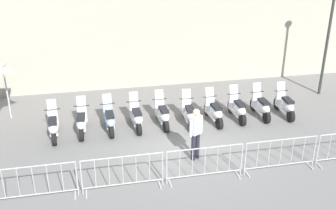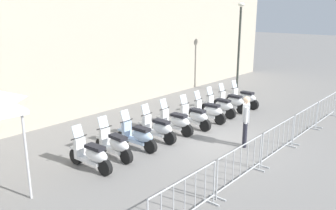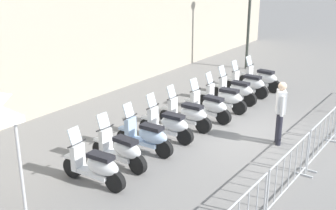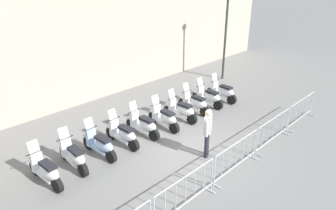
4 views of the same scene
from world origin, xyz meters
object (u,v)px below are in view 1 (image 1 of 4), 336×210
object	(u,v)px
barrier_segment_0	(34,184)
barrier_segment_1	(123,173)
motorcycle_9	(285,105)
officer_near_row_end	(196,131)
motorcycle_2	(110,120)
motorcycle_4	(163,115)
motorcycle_5	(189,114)
motorcycle_8	(261,107)
motorcycle_3	(136,117)
barrier_segment_3	(280,155)
motorcycle_0	(53,126)
motorcycle_6	(214,112)
motorcycle_1	(82,122)
barrier_segment_2	(205,164)
motorcycle_7	(238,109)
street_lamp	(329,28)

from	to	relation	value
barrier_segment_0	barrier_segment_1	bearing A→B (deg)	4.76
motorcycle_9	officer_near_row_end	bearing A→B (deg)	-146.07
barrier_segment_0	motorcycle_2	bearing A→B (deg)	63.37
motorcycle_4	motorcycle_5	world-z (taller)	same
motorcycle_8	barrier_segment_1	size ratio (longest dim) A/B	0.76
motorcycle_3	barrier_segment_3	bearing A→B (deg)	-39.54
motorcycle_9	barrier_segment_3	world-z (taller)	motorcycle_9
motorcycle_0	motorcycle_9	xyz separation A→B (m)	(8.79, 0.76, 0.00)
motorcycle_0	motorcycle_6	size ratio (longest dim) A/B	1.00
barrier_segment_1	officer_near_row_end	world-z (taller)	officer_near_row_end
motorcycle_1	motorcycle_6	world-z (taller)	same
motorcycle_5	motorcycle_2	bearing A→B (deg)	-177.53
motorcycle_5	barrier_segment_2	bearing A→B (deg)	-92.92
motorcycle_7	barrier_segment_0	bearing A→B (deg)	-148.01
barrier_segment_3	barrier_segment_0	bearing A→B (deg)	-175.24
motorcycle_2	motorcycle_4	world-z (taller)	same
motorcycle_2	barrier_segment_2	xyz separation A→B (m)	(2.75, -3.51, 0.07)
motorcycle_9	street_lamp	xyz separation A→B (m)	(2.54, 2.14, 2.55)
barrier_segment_3	motorcycle_5	bearing A→B (deg)	122.24
motorcycle_6	motorcycle_8	world-z (taller)	same
motorcycle_1	barrier_segment_1	xyz separation A→B (m)	(1.38, -3.62, 0.07)
motorcycle_2	motorcycle_0	bearing A→B (deg)	-171.58
motorcycle_5	motorcycle_7	xyz separation A→B (m)	(1.95, 0.25, 0.00)
motorcycle_7	barrier_segment_3	distance (m)	3.69
motorcycle_8	barrier_segment_1	bearing A→B (deg)	-142.66
motorcycle_2	street_lamp	bearing A→B (deg)	15.49
motorcycle_4	motorcycle_9	distance (m)	4.90
motorcycle_7	motorcycle_9	world-z (taller)	same
motorcycle_8	barrier_segment_0	size ratio (longest dim) A/B	0.76
barrier_segment_2	street_lamp	size ratio (longest dim) A/B	0.47
barrier_segment_3	motorcycle_4	bearing A→B (deg)	131.96
motorcycle_2	barrier_segment_1	world-z (taller)	motorcycle_2
motorcycle_3	motorcycle_5	world-z (taller)	same
motorcycle_7	motorcycle_3	bearing A→B (deg)	-175.92
motorcycle_2	motorcycle_9	distance (m)	6.86
motorcycle_6	barrier_segment_1	xyz separation A→B (m)	(-3.52, -3.91, 0.07)
motorcycle_4	motorcycle_9	xyz separation A→B (m)	(4.89, 0.27, 0.00)
motorcycle_4	barrier_segment_2	size ratio (longest dim) A/B	0.76
motorcycle_0	officer_near_row_end	xyz separation A→B (m)	(4.65, -2.03, 0.53)
motorcycle_1	barrier_segment_2	xyz separation A→B (m)	(3.74, -3.42, 0.07)
barrier_segment_2	barrier_segment_0	bearing A→B (deg)	-175.24
motorcycle_4	motorcycle_6	distance (m)	1.97
motorcycle_9	barrier_segment_2	distance (m)	5.71
motorcycle_2	barrier_segment_3	distance (m)	6.08
barrier_segment_1	motorcycle_4	bearing A→B (deg)	68.24
motorcycle_1	motorcycle_8	distance (m)	6.87
motorcycle_8	barrier_segment_2	size ratio (longest dim) A/B	0.76
motorcycle_4	motorcycle_8	size ratio (longest dim) A/B	1.00
motorcycle_5	motorcycle_8	xyz separation A→B (m)	(2.93, 0.34, 0.00)
motorcycle_4	barrier_segment_1	world-z (taller)	motorcycle_4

